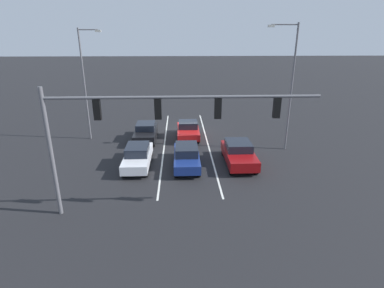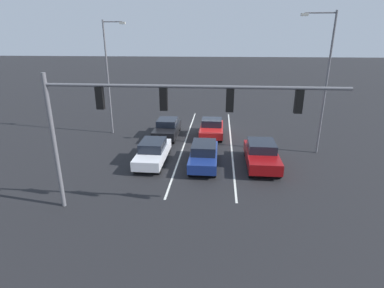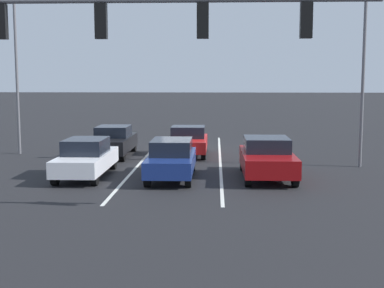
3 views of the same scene
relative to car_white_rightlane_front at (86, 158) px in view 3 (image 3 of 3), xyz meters
The scene contains 11 objects.
ground_plane 8.80m from the car_white_rightlane_front, 113.26° to the right, with size 240.00×240.00×0.00m, color black.
lane_stripe_left_divider 7.05m from the car_white_rightlane_front, 138.97° to the right, with size 0.12×18.90×0.01m, color silver.
lane_stripe_center_divider 4.94m from the car_white_rightlane_front, 109.54° to the right, with size 0.12×18.90×0.01m, color silver.
car_white_rightlane_front is the anchor object (origin of this frame).
car_navy_midlane_front 3.38m from the car_white_rightlane_front, behind, with size 1.71×4.50×1.51m.
car_maroon_leftlane_front 7.06m from the car_white_rightlane_front, behind, with size 1.94×4.55×1.55m.
car_black_rightlane_second 5.61m from the car_white_rightlane_front, 89.92° to the right, with size 1.78×4.56×1.49m.
car_red_midlane_second 7.11m from the car_white_rightlane_front, 121.20° to the right, with size 1.88×4.16×1.45m.
traffic_signal_gantry 7.28m from the car_white_rightlane_front, 102.85° to the left, with size 12.75×0.37×6.44m.
street_lamp_right_shoulder 9.00m from the car_white_rightlane_front, 52.30° to the right, with size 1.85×0.24×9.20m.
street_lamp_left_shoulder 12.42m from the car_white_rightlane_front, 165.65° to the right, with size 2.23×0.24×9.48m.
Camera 3 is at (-1.59, 28.56, 3.84)m, focal length 50.00 mm.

